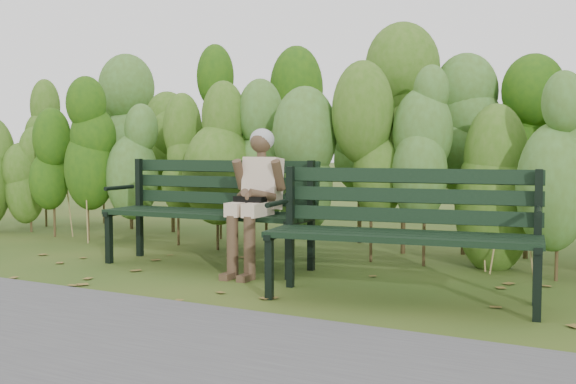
% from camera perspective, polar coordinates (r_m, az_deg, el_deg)
% --- Properties ---
extents(ground, '(80.00, 80.00, 0.00)m').
position_cam_1_polar(ground, '(5.73, -1.64, -7.72)').
color(ground, '#234614').
extents(footpath, '(60.00, 2.50, 0.01)m').
position_cam_1_polar(footpath, '(4.01, -17.65, -12.89)').
color(footpath, '#474749').
rests_on(footpath, ground).
extents(hedge_band, '(11.04, 1.67, 2.42)m').
position_cam_1_polar(hedge_band, '(7.29, 5.55, 4.69)').
color(hedge_band, '#47381E').
rests_on(hedge_band, ground).
extents(leaf_litter, '(5.73, 2.10, 0.01)m').
position_cam_1_polar(leaf_litter, '(5.79, -4.32, -7.56)').
color(leaf_litter, brown).
rests_on(leaf_litter, ground).
extents(bench_left, '(2.08, 0.77, 1.02)m').
position_cam_1_polar(bench_left, '(6.55, -6.40, -0.95)').
color(bench_left, black).
rests_on(bench_left, ground).
extents(bench_right, '(2.05, 0.91, 0.99)m').
position_cam_1_polar(bench_right, '(5.11, 9.74, -2.56)').
color(bench_right, black).
rests_on(bench_right, ground).
extents(seated_woman, '(0.49, 0.72, 1.32)m').
position_cam_1_polar(seated_woman, '(6.08, -2.74, 0.22)').
color(seated_woman, beige).
rests_on(seated_woman, ground).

